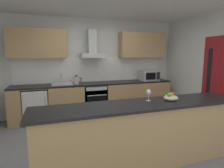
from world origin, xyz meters
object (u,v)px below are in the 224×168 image
kettle (76,80)px  wine_glass (149,93)px  oven (94,99)px  fruit_bowl (171,97)px  range_hood (92,49)px  refrigerator (36,105)px  sink (62,84)px  microwave (149,75)px

kettle → wine_glass: bearing=-71.0°
oven → fruit_bowl: fruit_bowl is taller
oven → range_hood: size_ratio=1.11×
refrigerator → sink: sink is taller
refrigerator → kettle: size_ratio=2.94×
oven → microwave: 1.73m
kettle → range_hood: (0.47, 0.16, 0.78)m
refrigerator → fruit_bowl: bearing=-48.3°
refrigerator → microwave: bearing=-0.5°
microwave → range_hood: 1.80m
oven → range_hood: bearing=90.0°
kettle → range_hood: size_ratio=0.40×
microwave → fruit_bowl: 2.53m
microwave → fruit_bowl: (-0.97, -2.34, -0.06)m
range_hood → kettle: bearing=-160.7°
refrigerator → sink: bearing=1.2°
refrigerator → fruit_bowl: 3.22m
oven → fruit_bowl: (0.66, -2.37, 0.53)m
sink → fruit_bowl: sink is taller
refrigerator → wine_glass: wine_glass is taller
sink → fruit_bowl: size_ratio=2.27×
oven → fruit_bowl: 2.52m
oven → fruit_bowl: size_ratio=3.64×
wine_glass → fruit_bowl: (0.35, -0.07, -0.08)m
microwave → range_hood: range_hood is taller
sink → range_hood: bearing=8.3°
oven → sink: 0.94m
microwave → kettle: 2.10m
microwave → kettle: microwave is taller
sink → range_hood: (0.82, 0.12, 0.86)m
sink → refrigerator: bearing=-178.8°
range_hood → fruit_bowl: range_hood is taller
refrigerator → kettle: kettle is taller
refrigerator → microwave: (3.08, -0.03, 0.62)m
kettle → refrigerator: bearing=178.2°
oven → refrigerator: (-1.45, -0.00, -0.03)m
microwave → range_hood: bearing=174.5°
microwave → fruit_bowl: bearing=-112.5°
microwave → sink: bearing=179.1°
refrigerator → sink: size_ratio=1.70×
refrigerator → wine_glass: bearing=-52.5°
sink → wine_glass: 2.57m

